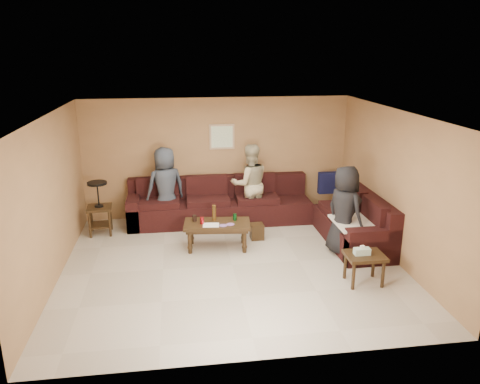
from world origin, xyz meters
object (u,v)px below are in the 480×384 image
at_px(person_left, 166,187).
at_px(coffee_table, 217,226).
at_px(person_middle, 250,184).
at_px(waste_bin, 257,231).
at_px(end_table_left, 99,207).
at_px(person_right, 345,211).
at_px(sectional_sofa, 264,214).
at_px(side_table_right, 364,258).

bearing_deg(person_left, coffee_table, 103.65).
distance_m(coffee_table, person_middle, 1.52).
bearing_deg(waste_bin, coffee_table, -157.66).
xyz_separation_m(end_table_left, waste_bin, (2.95, -0.66, -0.40)).
relative_size(person_left, person_right, 1.02).
height_order(coffee_table, person_right, person_right).
bearing_deg(coffee_table, sectional_sofa, 38.25).
bearing_deg(person_left, sectional_sofa, 143.80).
bearing_deg(coffee_table, side_table_right, -37.72).
bearing_deg(coffee_table, end_table_left, 155.55).
bearing_deg(person_right, side_table_right, 152.10).
height_order(sectional_sofa, waste_bin, sectional_sofa).
bearing_deg(sectional_sofa, person_right, -48.48).
bearing_deg(person_middle, person_right, 121.56).
relative_size(side_table_right, waste_bin, 2.13).
xyz_separation_m(waste_bin, person_right, (1.37, -0.84, 0.64)).
bearing_deg(coffee_table, waste_bin, 22.34).
height_order(coffee_table, side_table_right, coffee_table).
bearing_deg(waste_bin, person_middle, 89.48).
xyz_separation_m(sectional_sofa, person_right, (1.16, -1.31, 0.46)).
height_order(end_table_left, waste_bin, end_table_left).
relative_size(end_table_left, waste_bin, 3.57).
height_order(side_table_right, waste_bin, side_table_right).
xyz_separation_m(sectional_sofa, end_table_left, (-3.16, 0.20, 0.22)).
bearing_deg(end_table_left, person_right, -19.25).
bearing_deg(side_table_right, sectional_sofa, 114.51).
distance_m(side_table_right, person_right, 1.16).
relative_size(waste_bin, person_left, 0.18).
xyz_separation_m(side_table_right, person_right, (0.06, 1.09, 0.38)).
height_order(coffee_table, end_table_left, end_table_left).
relative_size(side_table_right, person_right, 0.39).
height_order(sectional_sofa, person_left, person_left).
bearing_deg(person_right, coffee_table, 51.71).
xyz_separation_m(side_table_right, person_middle, (-1.30, 2.86, 0.40)).
xyz_separation_m(coffee_table, person_right, (2.15, -0.52, 0.37)).
xyz_separation_m(coffee_table, end_table_left, (-2.17, 0.99, 0.13)).
xyz_separation_m(end_table_left, side_table_right, (4.25, -2.60, -0.14)).
xyz_separation_m(sectional_sofa, person_left, (-1.90, 0.49, 0.48)).
relative_size(coffee_table, side_table_right, 1.97).
bearing_deg(person_middle, sectional_sofa, 108.06).
relative_size(person_left, person_middle, 0.99).
distance_m(sectional_sofa, side_table_right, 2.64).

